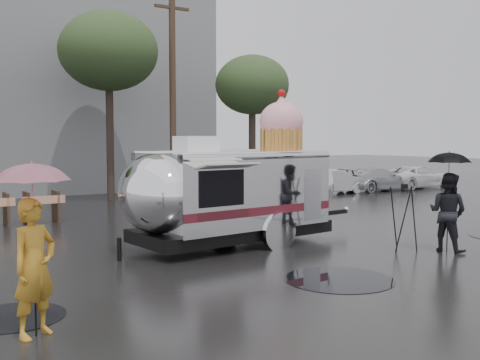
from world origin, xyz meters
TOP-DOWN VIEW (x-y plane):
  - ground at (0.00, 0.00)m, footprint 120.00×120.00m
  - puddles at (2.44, -0.66)m, footprint 14.74×4.68m
  - utility_pole at (2.50, 14.00)m, footprint 1.60×0.28m
  - tree_mid at (0.00, 15.00)m, footprint 4.20×4.20m
  - tree_right at (6.00, 13.00)m, footprint 3.36×3.36m
  - parked_cars at (11.78, 12.00)m, footprint 13.20×1.90m
  - airstream_trailer at (-0.74, 3.56)m, footprint 7.49×3.32m
  - person_left at (-6.56, -0.66)m, footprint 0.81×0.72m
  - umbrella_pink at (-6.56, -0.66)m, footprint 1.21×1.21m
  - person_right at (2.96, 0.08)m, footprint 0.69×0.98m
  - umbrella_black at (2.96, 0.08)m, footprint 1.22×1.22m
  - tripod at (2.20, 0.73)m, footprint 0.65×0.62m

SIDE VIEW (x-z plane):
  - ground at x=0.00m, z-range 0.00..0.00m
  - puddles at x=2.44m, z-range 0.00..0.01m
  - parked_cars at x=11.78m, z-range -0.03..1.47m
  - person_right at x=2.96m, z-range 0.00..1.87m
  - person_left at x=-6.56m, z-range 0.00..1.88m
  - tripod at x=2.20m, z-range 0.16..1.76m
  - airstream_trailer at x=-0.74m, z-range -0.60..3.44m
  - umbrella_pink at x=-6.56m, z-range 0.77..3.15m
  - umbrella_black at x=2.96m, z-range 0.77..3.16m
  - utility_pole at x=2.50m, z-range 0.12..9.12m
  - tree_right at x=6.00m, z-range 1.85..8.27m
  - tree_mid at x=0.00m, z-range 2.33..10.35m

